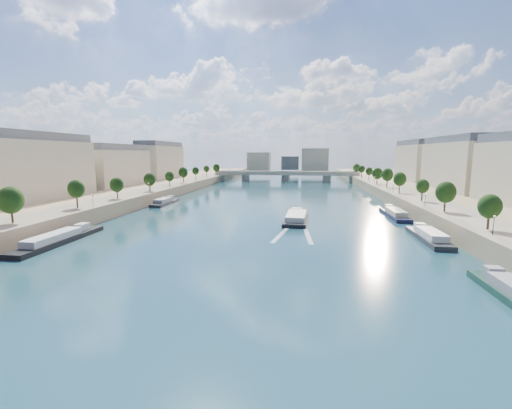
% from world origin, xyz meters
% --- Properties ---
extents(ground, '(700.00, 700.00, 0.00)m').
position_xyz_m(ground, '(0.00, 100.00, 0.00)').
color(ground, '#0B2A31').
rests_on(ground, ground).
extents(quay_left, '(44.00, 520.00, 5.00)m').
position_xyz_m(quay_left, '(-72.00, 100.00, 2.50)').
color(quay_left, '#9E8460').
rests_on(quay_left, ground).
extents(quay_right, '(44.00, 520.00, 5.00)m').
position_xyz_m(quay_right, '(72.00, 100.00, 2.50)').
color(quay_right, '#9E8460').
rests_on(quay_right, ground).
extents(pave_left, '(14.00, 520.00, 0.10)m').
position_xyz_m(pave_left, '(-57.00, 100.00, 5.05)').
color(pave_left, gray).
rests_on(pave_left, quay_left).
extents(pave_right, '(14.00, 520.00, 0.10)m').
position_xyz_m(pave_right, '(57.00, 100.00, 5.05)').
color(pave_right, gray).
rests_on(pave_right, quay_right).
extents(trees_left, '(4.80, 268.80, 8.26)m').
position_xyz_m(trees_left, '(-55.00, 102.00, 10.48)').
color(trees_left, '#382B1E').
rests_on(trees_left, ground).
extents(trees_right, '(4.80, 268.80, 8.26)m').
position_xyz_m(trees_right, '(55.00, 110.00, 10.48)').
color(trees_right, '#382B1E').
rests_on(trees_right, ground).
extents(lamps_left, '(0.36, 200.36, 4.28)m').
position_xyz_m(lamps_left, '(-52.50, 90.00, 7.78)').
color(lamps_left, black).
rests_on(lamps_left, ground).
extents(lamps_right, '(0.36, 200.36, 4.28)m').
position_xyz_m(lamps_right, '(52.50, 105.00, 7.78)').
color(lamps_right, black).
rests_on(lamps_right, ground).
extents(buildings_left, '(16.00, 226.00, 23.20)m').
position_xyz_m(buildings_left, '(-85.00, 112.00, 16.45)').
color(buildings_left, '#BCB290').
rests_on(buildings_left, ground).
extents(buildings_right, '(16.00, 226.00, 23.20)m').
position_xyz_m(buildings_right, '(85.00, 112.00, 16.45)').
color(buildings_right, '#BCB290').
rests_on(buildings_right, ground).
extents(skyline, '(79.00, 42.00, 22.00)m').
position_xyz_m(skyline, '(3.19, 319.52, 14.66)').
color(skyline, '#BCB290').
rests_on(skyline, ground).
extents(bridge, '(112.00, 12.00, 8.15)m').
position_xyz_m(bridge, '(0.00, 241.22, 5.08)').
color(bridge, '#C1B79E').
rests_on(bridge, ground).
extents(tour_barge, '(8.15, 25.20, 3.58)m').
position_xyz_m(tour_barge, '(11.71, 81.13, 0.89)').
color(tour_barge, black).
rests_on(tour_barge, ground).
extents(wake, '(10.76, 26.01, 0.04)m').
position_xyz_m(wake, '(11.71, 64.46, 0.02)').
color(wake, silver).
rests_on(wake, ground).
extents(moored_barges_left, '(5.00, 154.32, 3.60)m').
position_xyz_m(moored_barges_left, '(-45.50, 35.44, 0.84)').
color(moored_barges_left, '#182236').
rests_on(moored_barges_left, ground).
extents(moored_barges_right, '(5.00, 133.09, 3.60)m').
position_xyz_m(moored_barges_right, '(45.50, 42.65, 0.84)').
color(moored_barges_right, black).
rests_on(moored_barges_right, ground).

